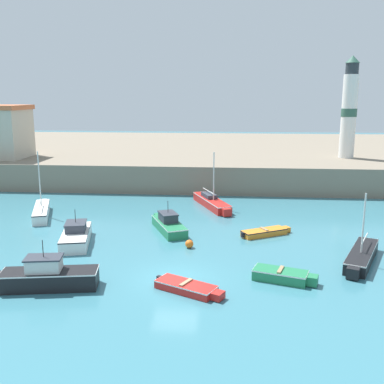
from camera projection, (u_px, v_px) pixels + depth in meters
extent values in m
plane|color=teal|center=(175.00, 279.00, 24.63)|extent=(200.00, 200.00, 0.00)
cube|color=gray|center=(210.00, 155.00, 64.10)|extent=(120.00, 40.00, 2.86)
cube|color=red|center=(212.00, 203.00, 40.37)|extent=(3.72, 6.38, 0.73)
cube|color=red|center=(227.00, 212.00, 37.13)|extent=(0.88, 0.82, 0.62)
cube|color=white|center=(212.00, 199.00, 40.30)|extent=(3.76, 6.45, 0.07)
cylinder|color=silver|center=(214.00, 176.00, 39.39)|extent=(0.10, 0.10, 4.27)
cylinder|color=silver|center=(209.00, 191.00, 40.91)|extent=(1.21, 2.67, 0.08)
cube|color=#333842|center=(209.00, 195.00, 40.84)|extent=(1.59, 2.12, 0.36)
cube|color=#237A4C|center=(280.00, 275.00, 24.34)|extent=(3.10, 2.04, 0.59)
cube|color=#237A4C|center=(312.00, 280.00, 23.70)|extent=(0.73, 0.81, 0.50)
cube|color=white|center=(280.00, 271.00, 24.29)|extent=(3.13, 2.06, 0.07)
cube|color=#997F5B|center=(280.00, 269.00, 24.27)|extent=(0.51, 1.06, 0.08)
cube|color=black|center=(50.00, 279.00, 23.37)|extent=(5.08, 2.27, 0.96)
cube|color=white|center=(49.00, 271.00, 23.27)|extent=(5.13, 2.29, 0.07)
cube|color=silver|center=(44.00, 265.00, 23.17)|extent=(1.87, 1.38, 0.69)
cube|color=#2D333D|center=(44.00, 258.00, 23.09)|extent=(2.03, 1.48, 0.08)
cylinder|color=black|center=(43.00, 249.00, 22.99)|extent=(0.04, 0.04, 0.90)
cube|color=orange|center=(264.00, 232.00, 32.18)|extent=(3.40, 2.55, 0.43)
cube|color=orange|center=(286.00, 229.00, 32.95)|extent=(0.70, 0.74, 0.37)
cube|color=black|center=(264.00, 230.00, 32.15)|extent=(3.44, 2.57, 0.07)
cube|color=#997F5B|center=(264.00, 229.00, 32.13)|extent=(0.61, 0.88, 0.08)
cube|color=black|center=(243.00, 235.00, 31.45)|extent=(0.27, 0.27, 0.36)
cube|color=white|center=(76.00, 237.00, 30.38)|extent=(2.75, 5.02, 0.84)
cube|color=white|center=(80.00, 226.00, 33.05)|extent=(1.09, 0.96, 0.72)
cube|color=black|center=(76.00, 232.00, 30.30)|extent=(2.78, 5.07, 0.07)
cube|color=#333842|center=(76.00, 227.00, 30.47)|extent=(1.63, 1.91, 0.51)
cube|color=#2D333D|center=(76.00, 223.00, 30.41)|extent=(1.75, 2.07, 0.08)
cylinder|color=black|center=(75.00, 216.00, 30.30)|extent=(0.04, 0.04, 0.90)
cube|color=black|center=(362.00, 256.00, 27.05)|extent=(3.32, 5.49, 0.73)
cube|color=black|center=(353.00, 273.00, 24.48)|extent=(0.83, 0.77, 0.62)
cube|color=white|center=(362.00, 251.00, 26.98)|extent=(3.36, 5.54, 0.07)
cylinder|color=silver|center=(364.00, 223.00, 26.24)|extent=(0.10, 0.10, 3.60)
cylinder|color=silver|center=(365.00, 238.00, 27.44)|extent=(1.07, 2.28, 0.08)
cube|color=white|center=(41.00, 212.00, 37.09)|extent=(3.01, 5.82, 0.81)
cube|color=white|center=(43.00, 203.00, 40.05)|extent=(0.74, 0.67, 0.69)
cube|color=black|center=(41.00, 208.00, 37.01)|extent=(3.04, 5.87, 0.07)
cylinder|color=silver|center=(39.00, 179.00, 36.93)|extent=(0.10, 0.10, 4.57)
cylinder|color=silver|center=(40.00, 203.00, 36.20)|extent=(0.96, 2.47, 0.08)
cube|color=red|center=(186.00, 287.00, 23.06)|extent=(3.38, 2.52, 0.43)
cube|color=red|center=(218.00, 295.00, 22.09)|extent=(0.78, 0.83, 0.37)
cube|color=white|center=(186.00, 284.00, 23.02)|extent=(3.41, 2.55, 0.07)
cube|color=#997F5B|center=(186.00, 282.00, 23.00)|extent=(0.64, 0.99, 0.08)
cube|color=black|center=(159.00, 279.00, 23.94)|extent=(0.27, 0.27, 0.36)
cube|color=#237A4C|center=(169.00, 226.00, 33.14)|extent=(3.22, 4.83, 0.72)
cube|color=#237A4C|center=(160.00, 217.00, 35.59)|extent=(1.00, 0.93, 0.61)
cube|color=white|center=(169.00, 222.00, 33.08)|extent=(3.25, 4.88, 0.07)
cube|color=#333842|center=(168.00, 217.00, 33.22)|extent=(1.66, 1.93, 0.56)
cube|color=#2D333D|center=(168.00, 213.00, 33.15)|extent=(1.79, 2.09, 0.08)
cylinder|color=black|center=(168.00, 207.00, 33.05)|extent=(0.04, 0.04, 0.90)
sphere|color=orange|center=(189.00, 244.00, 29.53)|extent=(0.55, 0.55, 0.55)
cylinder|color=silver|center=(349.00, 117.00, 50.10)|extent=(1.66, 1.66, 9.20)
cylinder|color=#2D5647|center=(349.00, 113.00, 50.00)|extent=(1.70, 1.70, 0.90)
cylinder|color=#262D33|center=(352.00, 69.00, 49.00)|extent=(1.41, 1.41, 1.20)
cone|color=#2D5647|center=(353.00, 59.00, 48.78)|extent=(1.57, 1.57, 0.80)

